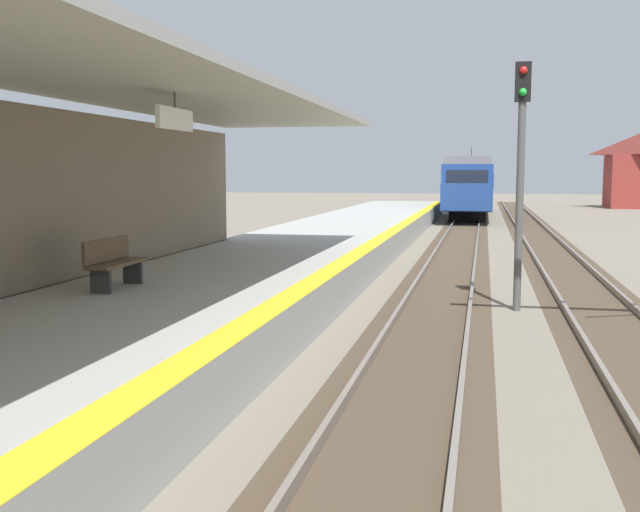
# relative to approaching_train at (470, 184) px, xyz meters

# --- Properties ---
(station_platform) EXTENTS (5.00, 80.00, 0.91)m
(station_platform) POSITION_rel_approaching_train_xyz_m (-4.40, -37.86, -1.73)
(station_platform) COLOR #A8A8A3
(station_platform) RESTS_ON ground
(track_pair_nearest_platform) EXTENTS (2.34, 120.00, 0.16)m
(track_pair_nearest_platform) POSITION_rel_approaching_train_xyz_m (-0.00, -33.86, -2.13)
(track_pair_nearest_platform) COLOR #4C3D2D
(track_pair_nearest_platform) RESTS_ON ground
(track_pair_middle) EXTENTS (2.34, 120.00, 0.16)m
(track_pair_middle) POSITION_rel_approaching_train_xyz_m (3.40, -33.86, -2.13)
(track_pair_middle) COLOR #4C3D2D
(track_pair_middle) RESTS_ON ground
(approaching_train) EXTENTS (2.93, 19.60, 4.76)m
(approaching_train) POSITION_rel_approaching_train_xyz_m (0.00, 0.00, 0.00)
(approaching_train) COLOR navy
(approaching_train) RESTS_ON ground
(rail_signal_post) EXTENTS (0.32, 0.34, 5.20)m
(rail_signal_post) POSITION_rel_approaching_train_xyz_m (1.69, -35.92, 1.02)
(rail_signal_post) COLOR #4C4C4C
(rail_signal_post) RESTS_ON ground
(platform_bench) EXTENTS (0.45, 1.60, 0.88)m
(platform_bench) POSITION_rel_approaching_train_xyz_m (-5.42, -40.21, -0.80)
(platform_bench) COLOR brown
(platform_bench) RESTS_ON station_platform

